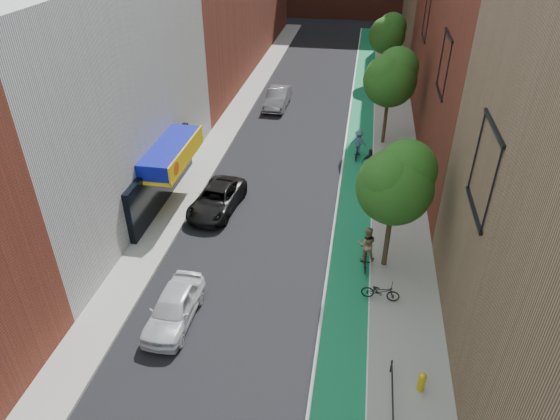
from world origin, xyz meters
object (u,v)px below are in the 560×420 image
at_px(cyclist_lane_near, 366,250).
at_px(parked_car_white, 174,307).
at_px(cyclist_lane_mid, 369,169).
at_px(cyclist_lane_far, 358,146).
at_px(parked_car_silver, 278,98).
at_px(fire_hydrant, 422,381).
at_px(parked_car_black, 217,199).

bearing_deg(cyclist_lane_near, parked_car_white, 30.33).
bearing_deg(cyclist_lane_mid, cyclist_lane_far, -83.77).
xyz_separation_m(parked_car_silver, cyclist_lane_mid, (7.70, -11.49, -0.00)).
relative_size(parked_car_white, fire_hydrant, 5.03).
bearing_deg(parked_car_black, fire_hydrant, -39.72).
bearing_deg(fire_hydrant, cyclist_lane_mid, 97.82).
bearing_deg(cyclist_lane_near, cyclist_lane_far, -88.65).
bearing_deg(cyclist_lane_near, parked_car_silver, -71.55).
bearing_deg(fire_hydrant, parked_car_white, 168.76).
distance_m(parked_car_silver, cyclist_lane_mid, 13.83).
distance_m(cyclist_lane_far, fire_hydrant, 18.74).
xyz_separation_m(parked_car_white, cyclist_lane_near, (7.70, 4.98, 0.23)).
distance_m(cyclist_lane_near, cyclist_lane_far, 11.61).
bearing_deg(cyclist_lane_far, parked_car_silver, -42.19).
distance_m(parked_car_white, parked_car_silver, 25.02).
bearing_deg(cyclist_lane_far, cyclist_lane_near, 102.50).
bearing_deg(parked_car_silver, fire_hydrant, -68.44).
relative_size(cyclist_lane_near, fire_hydrant, 2.61).
distance_m(parked_car_white, cyclist_lane_mid, 15.58).
bearing_deg(fire_hydrant, cyclist_lane_near, 107.06).
relative_size(parked_car_white, cyclist_lane_mid, 2.00).
xyz_separation_m(cyclist_lane_near, cyclist_lane_far, (-0.79, 11.58, -0.05)).
relative_size(cyclist_lane_mid, cyclist_lane_far, 1.06).
bearing_deg(cyclist_lane_mid, cyclist_lane_near, 81.55).
xyz_separation_m(parked_car_silver, cyclist_lane_far, (6.91, -8.47, 0.11)).
distance_m(parked_car_silver, fire_hydrant, 28.71).
distance_m(parked_car_black, fire_hydrant, 14.90).
relative_size(parked_car_black, cyclist_lane_near, 2.24).
height_order(parked_car_white, parked_car_silver, parked_car_silver).
xyz_separation_m(parked_car_black, cyclist_lane_far, (7.53, 7.89, 0.22)).
relative_size(parked_car_silver, cyclist_lane_far, 2.41).
relative_size(parked_car_white, parked_car_black, 0.86).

